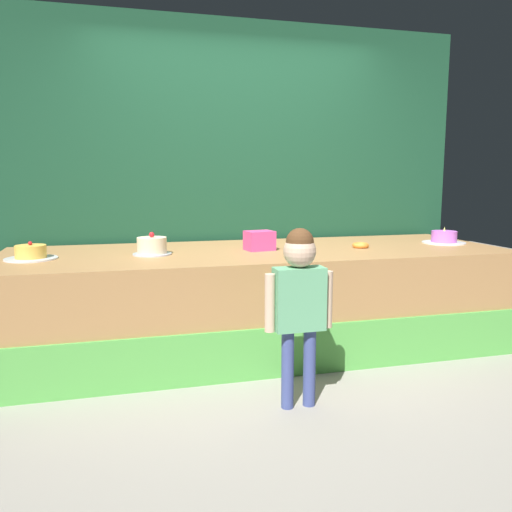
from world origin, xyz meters
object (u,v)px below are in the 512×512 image
(pink_box, at_px, (259,241))
(cake_left, at_px, (31,253))
(child_figure, at_px, (299,293))
(cake_right, at_px, (444,238))
(cake_center, at_px, (152,246))
(donut, at_px, (361,245))

(pink_box, relative_size, cake_left, 0.60)
(cake_left, bearing_deg, pink_box, 1.20)
(child_figure, xyz_separation_m, pink_box, (0.07, 1.08, 0.17))
(child_figure, xyz_separation_m, cake_right, (1.66, 1.08, 0.14))
(pink_box, bearing_deg, cake_center, -177.93)
(cake_left, bearing_deg, cake_center, 0.32)
(cake_center, distance_m, cake_right, 2.39)
(pink_box, distance_m, cake_left, 1.59)
(pink_box, distance_m, cake_right, 1.59)
(cake_left, height_order, cake_center, cake_center)
(pink_box, xyz_separation_m, cake_left, (-1.59, -0.03, -0.03))
(cake_center, height_order, cake_right, cake_center)
(donut, height_order, cake_center, cake_center)
(pink_box, relative_size, donut, 1.58)
(cake_left, distance_m, cake_right, 3.19)
(cake_right, bearing_deg, cake_center, -179.21)
(donut, xyz_separation_m, cake_left, (-2.39, 0.04, 0.02))
(cake_center, bearing_deg, cake_right, 0.79)
(donut, xyz_separation_m, cake_right, (0.80, 0.08, 0.02))
(cake_left, height_order, cake_right, cake_right)
(donut, bearing_deg, child_figure, -130.70)
(child_figure, height_order, donut, child_figure)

